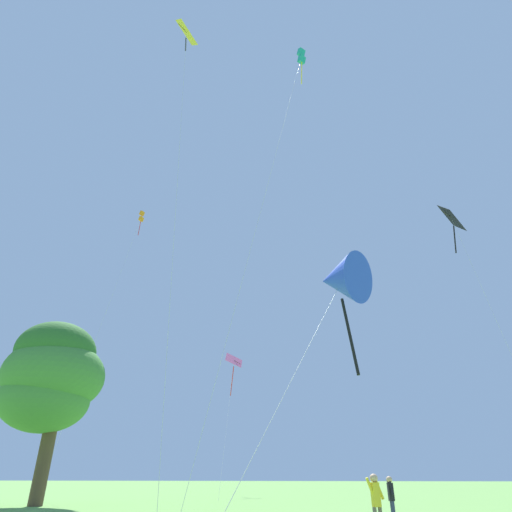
% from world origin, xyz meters
% --- Properties ---
extents(kite_yellow_diamond, '(3.69, 6.00, 28.21)m').
position_xyz_m(kite_yellow_diamond, '(-6.44, 14.79, 26.14)').
color(kite_yellow_diamond, yellow).
rests_on(kite_yellow_diamond, ground_plane).
extents(kite_black_large, '(1.87, 6.11, 19.72)m').
position_xyz_m(kite_black_large, '(10.41, 27.33, 17.94)').
color(kite_black_large, black).
rests_on(kite_black_large, ground_plane).
extents(kite_pink_low, '(3.01, 12.90, 13.78)m').
position_xyz_m(kite_pink_low, '(-10.20, 43.41, 11.96)').
color(kite_pink_low, pink).
rests_on(kite_pink_low, ground_plane).
extents(kite_teal_box, '(3.86, 9.50, 28.82)m').
position_xyz_m(kite_teal_box, '(0.53, 18.71, 27.67)').
color(kite_teal_box, teal).
rests_on(kite_teal_box, ground_plane).
extents(kite_blue_delta, '(3.89, 7.90, 8.56)m').
position_xyz_m(kite_blue_delta, '(1.69, 11.66, 7.54)').
color(kite_blue_delta, blue).
rests_on(kite_blue_delta, ground_plane).
extents(kite_orange_box, '(1.93, 7.01, 29.99)m').
position_xyz_m(kite_orange_box, '(-20.58, 37.86, 28.85)').
color(kite_orange_box, orange).
rests_on(kite_orange_box, ground_plane).
extents(person_in_red_shirt, '(0.21, 0.50, 1.54)m').
position_xyz_m(person_in_red_shirt, '(2.76, 15.73, 0.92)').
color(person_in_red_shirt, '#2D3351').
rests_on(person_in_red_shirt, ground_plane).
extents(person_far_back, '(0.49, 0.30, 1.59)m').
position_xyz_m(person_far_back, '(2.07, 11.70, 0.96)').
color(person_far_back, '#665B4C').
rests_on(person_far_back, ground_plane).
extents(tree_right_cluster, '(6.28, 6.28, 10.80)m').
position_xyz_m(tree_right_cluster, '(-16.97, 22.95, 7.21)').
color(tree_right_cluster, brown).
rests_on(tree_right_cluster, ground_plane).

